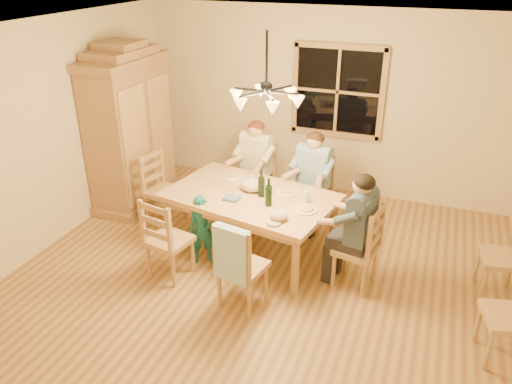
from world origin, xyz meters
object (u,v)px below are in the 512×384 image
at_px(chandelier, 266,96).
at_px(dining_table, 250,202).
at_px(chair_end_left, 165,202).
at_px(wine_bottle_a, 261,183).
at_px(wine_bottle_b, 269,192).
at_px(adult_slate_man, 359,217).
at_px(child, 202,229).
at_px(adult_plaid_man, 313,169).
at_px(chair_far_right, 311,206).
at_px(chair_spare_back, 499,270).
at_px(chair_near_left, 170,252).
at_px(adult_woman, 256,156).
at_px(chair_far_left, 256,191).
at_px(armoire, 130,132).
at_px(chair_spare_front, 505,331).
at_px(chair_near_right, 243,279).
at_px(chair_end_right, 355,261).

relative_size(chandelier, dining_table, 0.36).
xyz_separation_m(chair_end_left, wine_bottle_a, (1.47, -0.24, 0.62)).
distance_m(dining_table, wine_bottle_a, 0.30).
bearing_deg(chandelier, wine_bottle_b, 100.86).
xyz_separation_m(dining_table, adult_slate_man, (1.33, -0.25, 0.18)).
bearing_deg(child, adult_plaid_man, 22.59).
xyz_separation_m(chair_far_right, chair_end_left, (-1.87, -0.58, 0.00)).
height_order(chair_end_left, chair_spare_back, same).
bearing_deg(chair_near_left, chair_far_right, 64.80).
bearing_deg(wine_bottle_b, adult_woman, 117.12).
distance_m(adult_plaid_man, adult_slate_man, 1.34).
bearing_deg(wine_bottle_b, chair_far_left, 117.12).
distance_m(chandelier, chair_end_left, 2.53).
relative_size(armoire, adult_woman, 2.63).
relative_size(chair_near_left, chair_spare_back, 1.00).
relative_size(wine_bottle_b, chair_spare_back, 0.33).
bearing_deg(chair_spare_front, chandelier, 65.85).
distance_m(chair_far_right, child, 1.59).
bearing_deg(adult_plaid_man, chair_spare_back, 172.87).
bearing_deg(dining_table, chair_far_left, 107.17).
bearing_deg(wine_bottle_b, wine_bottle_a, 129.25).
xyz_separation_m(chair_near_left, adult_woman, (0.34, 1.81, 0.54)).
distance_m(chair_near_left, child, 0.47).
distance_m(chandelier, chair_far_right, 2.18).
relative_size(chair_far_right, wine_bottle_a, 3.00).
distance_m(chair_near_right, chair_spare_back, 2.72).
bearing_deg(dining_table, chair_spare_back, 2.25).
bearing_deg(adult_woman, adult_plaid_man, 180.00).
distance_m(adult_plaid_man, chair_spare_front, 2.89).
relative_size(chair_end_left, chair_spare_front, 1.00).
distance_m(chair_end_right, adult_slate_man, 0.54).
bearing_deg(chair_end_right, chair_near_right, 136.74).
xyz_separation_m(dining_table, child, (-0.44, -0.42, -0.24)).
bearing_deg(chair_far_right, chair_far_left, 0.00).
bearing_deg(child, chair_spare_front, -37.72).
xyz_separation_m(chair_far_right, adult_plaid_man, (0.00, 0.00, 0.54)).
height_order(wine_bottle_a, child, wine_bottle_a).
xyz_separation_m(chair_end_left, adult_slate_man, (2.66, -0.50, 0.54)).
distance_m(chandelier, child, 1.83).
relative_size(chandelier, adult_plaid_man, 0.88).
bearing_deg(chair_end_right, adult_slate_man, -79.28).
height_order(chair_far_left, adult_slate_man, adult_slate_man).
relative_size(adult_woman, adult_plaid_man, 1.00).
bearing_deg(child, chandelier, -29.43).
bearing_deg(chair_near_right, chair_end_right, 46.74).
distance_m(chair_far_right, chair_near_left, 2.03).
bearing_deg(chair_spare_front, chair_spare_back, -13.12).
bearing_deg(dining_table, chair_end_right, -10.72).
relative_size(adult_slate_man, wine_bottle_b, 2.65).
height_order(chair_end_right, wine_bottle_a, wine_bottle_a).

